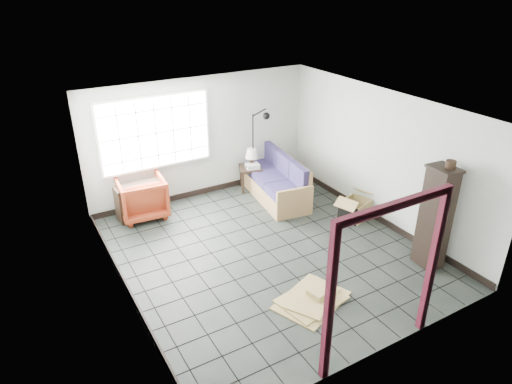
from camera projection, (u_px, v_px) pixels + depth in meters
ground at (268, 251)px, 8.13m from camera, size 5.50×5.50×0.00m
room_shell at (268, 164)px, 7.41m from camera, size 5.02×5.52×2.61m
window_panel at (155, 133)px, 9.08m from camera, size 2.32×0.08×1.52m
doorway_trim at (388, 262)px, 5.42m from camera, size 1.80×0.08×2.20m
futon_sofa at (276, 182)px, 9.97m from camera, size 1.08×2.21×0.94m
armchair at (142, 195)px, 9.11m from camera, size 0.96×0.91×0.92m
side_table at (251, 171)px, 10.25m from camera, size 0.64×0.64×0.54m
table_lamp at (252, 154)px, 10.11m from camera, size 0.36×0.36×0.43m
projector at (252, 166)px, 10.14m from camera, size 0.33×0.28×0.10m
floor_lamp at (259, 147)px, 10.03m from camera, size 0.50×0.43×1.87m
console_shelf at (140, 200)px, 9.14m from camera, size 0.94×0.41×0.71m
tall_shelf at (435, 217)px, 7.40m from camera, size 0.42×0.52×1.78m
pot at (451, 164)px, 6.97m from camera, size 0.21×0.21×0.12m
open_box at (355, 209)px, 9.16m from camera, size 1.01×0.70×0.52m
cardboard_pile at (313, 298)px, 6.89m from camera, size 1.30×1.12×0.16m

